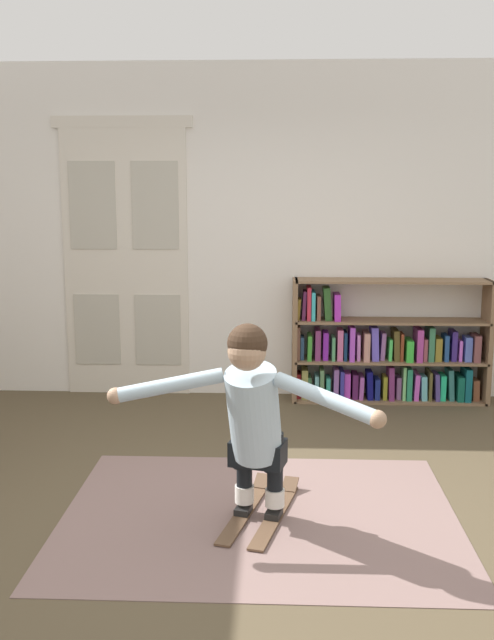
% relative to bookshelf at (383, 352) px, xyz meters
% --- Properties ---
extents(ground_plane, '(7.20, 7.20, 0.00)m').
position_rel_bookshelf_xyz_m(ground_plane, '(-1.20, -2.39, -0.44)').
color(ground_plane, brown).
extents(back_wall, '(6.00, 0.10, 2.90)m').
position_rel_bookshelf_xyz_m(back_wall, '(-1.20, 0.21, 1.01)').
color(back_wall, silver).
rests_on(back_wall, ground).
extents(double_door, '(1.22, 0.05, 2.45)m').
position_rel_bookshelf_xyz_m(double_door, '(-2.27, 0.15, 0.79)').
color(double_door, beige).
rests_on(double_door, ground).
extents(rug, '(2.25, 1.78, 0.01)m').
position_rel_bookshelf_xyz_m(rug, '(-1.02, -2.32, -0.43)').
color(rug, '#806560').
rests_on(rug, ground).
extents(bookshelf, '(1.70, 0.30, 1.07)m').
position_rel_bookshelf_xyz_m(bookshelf, '(0.00, 0.00, 0.00)').
color(bookshelf, '#7F6146').
rests_on(bookshelf, ground).
extents(skis_pair, '(0.47, 0.90, 0.07)m').
position_rel_bookshelf_xyz_m(skis_pair, '(-1.01, -2.29, -0.41)').
color(skis_pair, brown).
rests_on(skis_pair, rug).
extents(person_skier, '(1.44, 0.72, 1.09)m').
position_rel_bookshelf_xyz_m(person_skier, '(-1.05, -2.46, 0.24)').
color(person_skier, white).
rests_on(person_skier, skis_pair).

